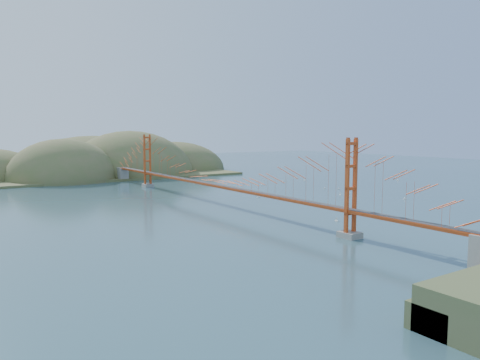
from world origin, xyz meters
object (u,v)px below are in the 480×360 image
sailboat_1 (325,188)px  sailboat_0 (276,196)px  sailboat_2 (405,198)px  bridge (217,163)px

sailboat_1 → sailboat_0: 17.33m
sailboat_2 → sailboat_1: size_ratio=1.00×
bridge → sailboat_1: 32.09m
sailboat_1 → sailboat_0: sailboat_0 is taller
sailboat_1 → sailboat_2: bearing=-87.6°
bridge → sailboat_2: bearing=-24.0°
bridge → sailboat_2: bridge is taller
bridge → sailboat_2: 35.29m
bridge → sailboat_1: size_ratio=165.34×
bridge → sailboat_0: (14.03, 1.46, -6.87)m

